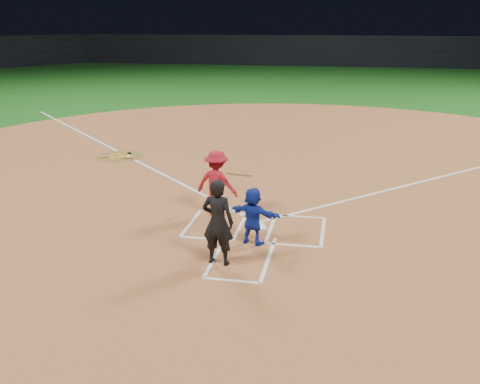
% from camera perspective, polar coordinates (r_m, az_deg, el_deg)
% --- Properties ---
extents(ground, '(120.00, 120.00, 0.00)m').
position_cam_1_polar(ground, '(12.77, 1.67, -3.81)').
color(ground, '#134D14').
rests_on(ground, ground).
extents(home_plate_dirt, '(28.00, 28.00, 0.01)m').
position_cam_1_polar(home_plate_dirt, '(18.43, 4.71, 2.99)').
color(home_plate_dirt, '#945630').
rests_on(home_plate_dirt, ground).
extents(stadium_wall_far, '(80.00, 1.20, 3.20)m').
position_cam_1_polar(stadium_wall_far, '(59.83, 9.43, 14.64)').
color(stadium_wall_far, black).
rests_on(stadium_wall_far, ground).
extents(home_plate, '(0.60, 0.60, 0.02)m').
position_cam_1_polar(home_plate, '(12.77, 1.67, -3.73)').
color(home_plate, white).
rests_on(home_plate, home_plate_dirt).
extents(on_deck_circle, '(1.70, 1.70, 0.01)m').
position_cam_1_polar(on_deck_circle, '(19.87, -12.72, 3.73)').
color(on_deck_circle, brown).
rests_on(on_deck_circle, home_plate_dirt).
extents(on_deck_logo, '(0.80, 0.80, 0.00)m').
position_cam_1_polar(on_deck_logo, '(19.87, -12.72, 3.75)').
color(on_deck_logo, yellow).
rests_on(on_deck_logo, on_deck_circle).
extents(on_deck_bat_a, '(0.19, 0.84, 0.06)m').
position_cam_1_polar(on_deck_bat_a, '(20.02, -12.05, 4.00)').
color(on_deck_bat_a, '#A37B3B').
rests_on(on_deck_bat_a, on_deck_circle).
extents(on_deck_bat_b, '(0.65, 0.63, 0.06)m').
position_cam_1_polar(on_deck_bat_b, '(19.85, -13.37, 3.79)').
color(on_deck_bat_b, '#A96D3E').
rests_on(on_deck_bat_b, on_deck_circle).
extents(on_deck_bat_c, '(0.84, 0.10, 0.06)m').
position_cam_1_polar(on_deck_bat_c, '(19.47, -12.26, 3.60)').
color(on_deck_bat_c, '#A7713D').
rests_on(on_deck_bat_c, on_deck_circle).
extents(bat_weight_donut, '(0.19, 0.19, 0.05)m').
position_cam_1_polar(bat_weight_donut, '(20.14, -11.75, 4.08)').
color(bat_weight_donut, black).
rests_on(bat_weight_donut, on_deck_circle).
extents(catcher, '(1.25, 0.74, 1.29)m').
position_cam_1_polar(catcher, '(11.63, 1.40, -2.56)').
color(catcher, '#142BA6').
rests_on(catcher, home_plate_dirt).
extents(umpire, '(0.70, 0.50, 1.78)m').
position_cam_1_polar(umpire, '(10.61, -2.37, -3.23)').
color(umpire, black).
rests_on(umpire, home_plate_dirt).
extents(chalk_markings, '(28.35, 17.32, 0.01)m').
position_cam_1_polar(chalk_markings, '(17.75, 4.45, 2.44)').
color(chalk_markings, white).
rests_on(chalk_markings, home_plate_dirt).
extents(batter_at_plate, '(1.47, 0.92, 1.66)m').
position_cam_1_polar(batter_at_plate, '(13.32, -2.49, 0.95)').
color(batter_at_plate, '#A51222').
rests_on(batter_at_plate, home_plate_dirt).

